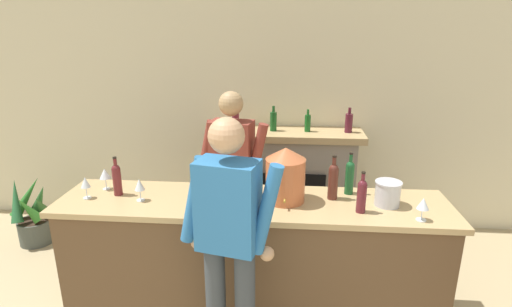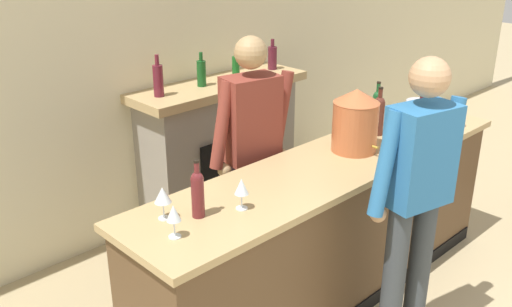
% 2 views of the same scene
% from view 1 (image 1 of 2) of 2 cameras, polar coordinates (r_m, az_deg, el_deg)
% --- Properties ---
extents(wall_back_panel, '(12.00, 0.07, 2.75)m').
position_cam_1_polar(wall_back_panel, '(4.55, 2.81, 6.34)').
color(wall_back_panel, beige).
rests_on(wall_back_panel, ground_plane).
extents(bar_counter, '(2.97, 0.67, 1.01)m').
position_cam_1_polar(bar_counter, '(3.28, -0.53, -14.77)').
color(bar_counter, brown).
rests_on(bar_counter, ground_plane).
extents(fireplace_stone, '(1.56, 0.52, 1.51)m').
position_cam_1_polar(fireplace_stone, '(4.51, 4.73, -3.97)').
color(fireplace_stone, gray).
rests_on(fireplace_stone, ground_plane).
extents(potted_plant_corner, '(0.45, 0.50, 0.74)m').
position_cam_1_polar(potted_plant_corner, '(5.02, -29.22, -8.02)').
color(potted_plant_corner, '#484E45').
rests_on(potted_plant_corner, ground_plane).
extents(person_customer, '(0.65, 0.36, 1.79)m').
position_cam_1_polar(person_customer, '(2.50, -3.85, -12.90)').
color(person_customer, '#373D41').
rests_on(person_customer, ground_plane).
extents(person_bartender, '(0.65, 0.35, 1.76)m').
position_cam_1_polar(person_bartender, '(3.55, -3.41, -3.71)').
color(person_bartender, '#392E43').
rests_on(person_bartender, ground_plane).
extents(copper_dispenser, '(0.30, 0.34, 0.42)m').
position_cam_1_polar(copper_dispenser, '(2.98, 4.22, -2.99)').
color(copper_dispenser, '#C16338').
rests_on(copper_dispenser, bar_counter).
extents(ice_bucket_steel, '(0.19, 0.19, 0.18)m').
position_cam_1_polar(ice_bucket_steel, '(3.09, 18.30, -5.43)').
color(ice_bucket_steel, silver).
rests_on(ice_bucket_steel, bar_counter).
extents(wine_bottle_rose_blush, '(0.08, 0.08, 0.35)m').
position_cam_1_polar(wine_bottle_rose_blush, '(3.08, 10.97, -3.71)').
color(wine_bottle_rose_blush, '#51251C').
rests_on(wine_bottle_rose_blush, bar_counter).
extents(wine_bottle_merlot_tall, '(0.07, 0.07, 0.34)m').
position_cam_1_polar(wine_bottle_merlot_tall, '(3.20, 13.24, -3.12)').
color(wine_bottle_merlot_tall, '#185026').
rests_on(wine_bottle_merlot_tall, bar_counter).
extents(wine_bottle_port_short, '(0.07, 0.07, 0.31)m').
position_cam_1_polar(wine_bottle_port_short, '(3.28, -19.26, -3.36)').
color(wine_bottle_port_short, maroon).
rests_on(wine_bottle_port_short, bar_counter).
extents(wine_bottle_cabernet_heavy, '(0.07, 0.07, 0.30)m').
position_cam_1_polar(wine_bottle_cabernet_heavy, '(2.91, 14.87, -5.68)').
color(wine_bottle_cabernet_heavy, '#571B24').
rests_on(wine_bottle_cabernet_heavy, bar_counter).
extents(wine_glass_near_bucket, '(0.09, 0.09, 0.18)m').
position_cam_1_polar(wine_glass_near_bucket, '(3.43, -20.78, -2.76)').
color(wine_glass_near_bucket, silver).
rests_on(wine_glass_near_bucket, bar_counter).
extents(wine_glass_mid_counter, '(0.07, 0.07, 0.17)m').
position_cam_1_polar(wine_glass_mid_counter, '(3.31, -23.20, -3.92)').
color(wine_glass_mid_counter, silver).
rests_on(wine_glass_mid_counter, bar_counter).
extents(wine_glass_front_right, '(0.08, 0.08, 0.17)m').
position_cam_1_polar(wine_glass_front_right, '(3.13, -16.31, -4.38)').
color(wine_glass_front_right, silver).
rests_on(wine_glass_front_right, bar_counter).
extents(wine_glass_by_dispenser, '(0.08, 0.08, 0.16)m').
position_cam_1_polar(wine_glass_by_dispenser, '(2.93, 22.77, -6.72)').
color(wine_glass_by_dispenser, silver).
rests_on(wine_glass_by_dispenser, bar_counter).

